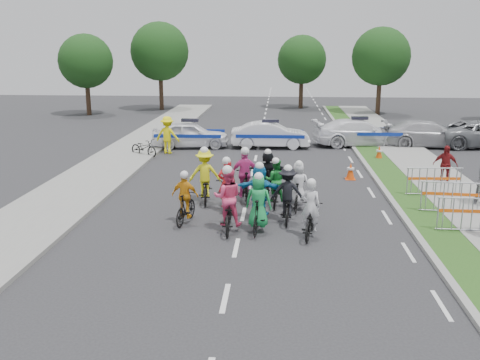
# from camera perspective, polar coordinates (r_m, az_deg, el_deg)

# --- Properties ---
(ground) EXTENTS (90.00, 90.00, 0.00)m
(ground) POSITION_cam_1_polar(r_m,az_deg,el_deg) (14.64, -0.41, -7.25)
(ground) COLOR #28282B
(ground) RESTS_ON ground
(curb_right) EXTENTS (0.20, 60.00, 0.12)m
(curb_right) POSITION_cam_1_polar(r_m,az_deg,el_deg) (19.74, 15.72, -1.93)
(curb_right) COLOR gray
(curb_right) RESTS_ON ground
(grass_strip) EXTENTS (1.20, 60.00, 0.11)m
(grass_strip) POSITION_cam_1_polar(r_m,az_deg,el_deg) (19.89, 17.70, -1.97)
(grass_strip) COLOR #1F4817
(grass_strip) RESTS_ON ground
(sidewalk_right) EXTENTS (2.40, 60.00, 0.13)m
(sidewalk_right) POSITION_cam_1_polar(r_m,az_deg,el_deg) (20.39, 22.62, -1.98)
(sidewalk_right) COLOR gray
(sidewalk_right) RESTS_ON ground
(sidewalk_left) EXTENTS (3.00, 60.00, 0.13)m
(sidewalk_left) POSITION_cam_1_polar(r_m,az_deg,el_deg) (20.77, -17.45, -1.26)
(sidewalk_left) COLOR gray
(sidewalk_left) RESTS_ON ground
(rider_0) EXTENTS (0.90, 1.79, 1.75)m
(rider_0) POSITION_cam_1_polar(r_m,az_deg,el_deg) (15.42, 7.49, -3.96)
(rider_0) COLOR black
(rider_0) RESTS_ON ground
(rider_1) EXTENTS (0.82, 1.78, 1.82)m
(rider_1) POSITION_cam_1_polar(r_m,az_deg,el_deg) (15.66, 1.98, -3.06)
(rider_1) COLOR black
(rider_1) RESTS_ON ground
(rider_2) EXTENTS (0.87, 2.00, 2.00)m
(rider_2) POSITION_cam_1_polar(r_m,az_deg,el_deg) (15.76, -1.31, -2.85)
(rider_2) COLOR black
(rider_2) RESTS_ON ground
(rider_3) EXTENTS (0.90, 1.66, 1.69)m
(rider_3) POSITION_cam_1_polar(r_m,az_deg,el_deg) (16.50, -5.84, -2.44)
(rider_3) COLOR black
(rider_3) RESTS_ON ground
(rider_4) EXTENTS (1.04, 1.82, 1.83)m
(rider_4) POSITION_cam_1_polar(r_m,az_deg,el_deg) (16.65, 5.07, -2.06)
(rider_4) COLOR black
(rider_4) RESTS_ON ground
(rider_5) EXTENTS (1.54, 1.84, 1.88)m
(rider_5) POSITION_cam_1_polar(r_m,az_deg,el_deg) (16.75, 2.07, -1.65)
(rider_5) COLOR black
(rider_5) RESTS_ON ground
(rider_6) EXTENTS (1.00, 1.93, 1.87)m
(rider_6) POSITION_cam_1_polar(r_m,az_deg,el_deg) (17.58, -1.41, -1.46)
(rider_6) COLOR black
(rider_6) RESTS_ON ground
(rider_7) EXTENTS (0.77, 1.67, 1.70)m
(rider_7) POSITION_cam_1_polar(r_m,az_deg,el_deg) (17.89, 6.23, -1.10)
(rider_7) COLOR black
(rider_7) RESTS_ON ground
(rider_8) EXTENTS (0.73, 1.69, 1.70)m
(rider_8) POSITION_cam_1_polar(r_m,az_deg,el_deg) (18.28, 3.78, -0.81)
(rider_8) COLOR black
(rider_8) RESTS_ON ground
(rider_9) EXTENTS (1.05, 1.94, 1.97)m
(rider_9) POSITION_cam_1_polar(r_m,az_deg,el_deg) (18.69, 0.54, -0.08)
(rider_9) COLOR black
(rider_9) RESTS_ON ground
(rider_10) EXTENTS (1.17, 2.01, 1.99)m
(rider_10) POSITION_cam_1_polar(r_m,az_deg,el_deg) (18.71, -3.75, -0.06)
(rider_10) COLOR black
(rider_10) RESTS_ON ground
(rider_11) EXTENTS (1.42, 1.70, 1.75)m
(rider_11) POSITION_cam_1_polar(r_m,az_deg,el_deg) (19.48, 2.96, 0.45)
(rider_11) COLOR black
(rider_11) RESTS_ON ground
(police_car_0) EXTENTS (4.30, 2.18, 1.40)m
(police_car_0) POSITION_cam_1_polar(r_m,az_deg,el_deg) (28.99, -5.33, 4.85)
(police_car_0) COLOR white
(police_car_0) RESTS_ON ground
(police_car_1) EXTENTS (4.24, 1.64, 1.38)m
(police_car_1) POSITION_cam_1_polar(r_m,az_deg,el_deg) (28.87, 3.25, 4.82)
(police_car_1) COLOR white
(police_car_1) RESTS_ON ground
(police_car_2) EXTENTS (5.24, 2.74, 1.45)m
(police_car_2) POSITION_cam_1_polar(r_m,az_deg,el_deg) (30.10, 12.57, 4.95)
(police_car_2) COLOR white
(police_car_2) RESTS_ON ground
(civilian_sedan) EXTENTS (4.94, 2.13, 1.42)m
(civilian_sedan) POSITION_cam_1_polar(r_m,az_deg,el_deg) (30.78, 19.45, 4.65)
(civilian_sedan) COLOR #AFAEB3
(civilian_sedan) RESTS_ON ground
(spectator_2) EXTENTS (0.99, 0.65, 1.57)m
(spectator_2) POSITION_cam_1_polar(r_m,az_deg,el_deg) (22.53, 21.04, 1.50)
(spectator_2) COLOR maroon
(spectator_2) RESTS_ON ground
(marshal_hiviz) EXTENTS (1.33, 0.92, 1.89)m
(marshal_hiviz) POSITION_cam_1_polar(r_m,az_deg,el_deg) (27.47, -7.74, 4.78)
(marshal_hiviz) COLOR #FFF30D
(marshal_hiviz) RESTS_ON ground
(barrier_0) EXTENTS (2.01, 0.55, 1.12)m
(barrier_0) POSITION_cam_1_polar(r_m,az_deg,el_deg) (16.82, 23.47, -3.58)
(barrier_0) COLOR #A5A8AD
(barrier_0) RESTS_ON ground
(barrier_1) EXTENTS (2.03, 0.66, 1.12)m
(barrier_1) POSITION_cam_1_polar(r_m,az_deg,el_deg) (18.49, 21.67, -1.88)
(barrier_1) COLOR #A5A8AD
(barrier_1) RESTS_ON ground
(barrier_2) EXTENTS (2.03, 0.61, 1.12)m
(barrier_2) POSITION_cam_1_polar(r_m,az_deg,el_deg) (20.42, 19.97, -0.28)
(barrier_2) COLOR #A5A8AD
(barrier_2) RESTS_ON ground
(cone_0) EXTENTS (0.40, 0.40, 0.70)m
(cone_0) POSITION_cam_1_polar(r_m,az_deg,el_deg) (22.39, 11.71, 0.92)
(cone_0) COLOR #F24C0C
(cone_0) RESTS_ON ground
(cone_1) EXTENTS (0.40, 0.40, 0.70)m
(cone_1) POSITION_cam_1_polar(r_m,az_deg,el_deg) (26.56, 14.63, 2.80)
(cone_1) COLOR #F24C0C
(cone_1) RESTS_ON ground
(parked_bike) EXTENTS (1.73, 1.35, 0.87)m
(parked_bike) POSITION_cam_1_polar(r_m,az_deg,el_deg) (26.96, -10.22, 3.41)
(parked_bike) COLOR black
(parked_bike) RESTS_ON ground
(tree_0) EXTENTS (4.20, 4.20, 6.30)m
(tree_0) POSITION_cam_1_polar(r_m,az_deg,el_deg) (44.26, -16.14, 12.07)
(tree_0) COLOR #382619
(tree_0) RESTS_ON ground
(tree_1) EXTENTS (4.55, 4.55, 6.82)m
(tree_1) POSITION_cam_1_polar(r_m,az_deg,el_deg) (44.31, 14.81, 12.61)
(tree_1) COLOR #382619
(tree_1) RESTS_ON ground
(tree_3) EXTENTS (4.90, 4.90, 7.35)m
(tree_3) POSITION_cam_1_polar(r_m,az_deg,el_deg) (46.70, -8.55, 13.40)
(tree_3) COLOR #382619
(tree_3) RESTS_ON ground
(tree_4) EXTENTS (4.20, 4.20, 6.30)m
(tree_4) POSITION_cam_1_polar(r_m,az_deg,el_deg) (47.65, 6.62, 12.63)
(tree_4) COLOR #382619
(tree_4) RESTS_ON ground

